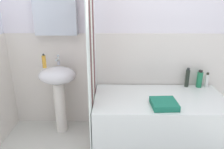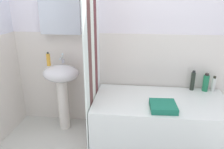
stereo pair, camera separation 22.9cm
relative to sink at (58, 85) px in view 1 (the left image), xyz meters
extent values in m
cube|color=white|center=(0.89, 0.24, 0.58)|extent=(3.60, 0.05, 2.40)
cube|color=silver|center=(0.89, 0.21, -0.02)|extent=(3.60, 0.02, 1.20)
cube|color=silver|center=(0.00, 0.15, 0.86)|extent=(0.48, 0.12, 0.56)
cylinder|color=silver|center=(0.00, 0.00, -0.30)|extent=(0.14, 0.14, 0.64)
ellipsoid|color=silver|center=(0.00, 0.00, 0.13)|extent=(0.44, 0.34, 0.20)
cylinder|color=silver|center=(0.00, 0.10, 0.25)|extent=(0.03, 0.03, 0.05)
cylinder|color=silver|center=(0.00, 0.05, 0.31)|extent=(0.02, 0.10, 0.02)
sphere|color=silver|center=(0.00, 0.10, 0.34)|extent=(0.03, 0.03, 0.03)
cylinder|color=gold|center=(-0.13, -0.02, 0.30)|extent=(0.04, 0.04, 0.14)
sphere|color=#282A27|center=(-0.13, -0.02, 0.38)|extent=(0.02, 0.02, 0.02)
cube|color=silver|center=(1.18, -0.19, -0.34)|extent=(1.46, 0.76, 0.55)
cube|color=white|center=(0.43, -0.49, 0.38)|extent=(0.01, 0.15, 2.00)
cube|color=brown|center=(0.43, -0.34, 0.38)|extent=(0.01, 0.15, 2.00)
cube|color=white|center=(0.43, -0.19, 0.38)|extent=(0.01, 0.15, 2.00)
cube|color=brown|center=(0.43, -0.04, 0.38)|extent=(0.01, 0.15, 2.00)
cube|color=white|center=(0.43, 0.11, 0.38)|extent=(0.01, 0.15, 2.00)
cylinder|color=white|center=(1.80, 0.12, 0.02)|extent=(0.04, 0.04, 0.16)
cylinder|color=#2B2B1E|center=(1.80, 0.12, 0.11)|extent=(0.03, 0.03, 0.02)
cylinder|color=#218051|center=(1.71, 0.12, 0.03)|extent=(0.07, 0.07, 0.19)
cylinder|color=black|center=(1.71, 0.12, 0.14)|extent=(0.05, 0.05, 0.02)
cylinder|color=#283127|center=(1.57, 0.14, 0.04)|extent=(0.05, 0.05, 0.22)
cylinder|color=#242728|center=(1.57, 0.14, 0.16)|extent=(0.03, 0.03, 0.02)
cube|color=#1D6F55|center=(1.17, -0.40, -0.04)|extent=(0.27, 0.27, 0.06)
camera|label=1|loc=(0.67, -2.38, 0.99)|focal=34.83mm
camera|label=2|loc=(0.90, -2.37, 0.99)|focal=34.83mm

